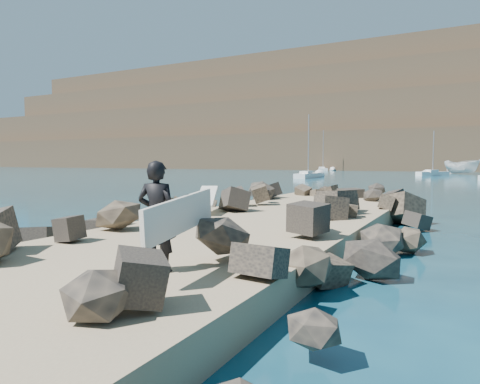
{
  "coord_description": "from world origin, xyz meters",
  "views": [
    {
      "loc": [
        5.39,
        -11.13,
        2.34
      ],
      "look_at": [
        0.0,
        -1.0,
        1.5
      ],
      "focal_mm": 32.0,
      "sensor_mm": 36.0,
      "label": 1
    }
  ],
  "objects": [
    {
      "name": "sailboat_a",
      "position": [
        -13.82,
        44.77,
        0.35
      ],
      "size": [
        1.67,
        7.33,
        8.8
      ],
      "color": "silver",
      "rests_on": "ground"
    },
    {
      "name": "surfer_with_board",
      "position": [
        1.2,
        -5.9,
        1.48
      ],
      "size": [
        1.0,
        2.15,
        1.74
      ],
      "color": "black",
      "rests_on": "jetty"
    },
    {
      "name": "boat_imported",
      "position": [
        4.51,
        74.54,
        1.3
      ],
      "size": [
        7.03,
        5.82,
        2.6
      ],
      "primitive_type": "imported",
      "rotation": [
        0.0,
        0.0,
        0.99
      ],
      "color": "silver",
      "rests_on": "ground"
    },
    {
      "name": "jetty",
      "position": [
        0.0,
        -2.0,
        0.3
      ],
      "size": [
        6.0,
        26.0,
        0.6
      ],
      "primitive_type": "cube",
      "color": "#8C7759",
      "rests_on": "ground"
    },
    {
      "name": "ground",
      "position": [
        0.0,
        0.0,
        0.0
      ],
      "size": [
        800.0,
        800.0,
        0.0
      ],
      "primitive_type": "plane",
      "color": "#0F384C",
      "rests_on": "ground"
    },
    {
      "name": "riprap_right",
      "position": [
        2.9,
        -1.5,
        0.5
      ],
      "size": [
        2.6,
        22.0,
        1.0
      ],
      "primitive_type": "cube",
      "color": "black",
      "rests_on": "ground"
    },
    {
      "name": "sailboat_e",
      "position": [
        -24.23,
        85.5,
        0.35
      ],
      "size": [
        4.36,
        8.15,
        9.58
      ],
      "color": "silver",
      "rests_on": "ground"
    },
    {
      "name": "surfboard_resting",
      "position": [
        -2.34,
        1.01,
        1.04
      ],
      "size": [
        1.55,
        2.31,
        0.08
      ],
      "primitive_type": "cube",
      "rotation": [
        0.0,
        0.0,
        0.47
      ],
      "color": "white",
      "rests_on": "riprap_left"
    },
    {
      "name": "sailboat_b",
      "position": [
        0.6,
        62.41,
        0.35
      ],
      "size": [
        4.67,
        5.38,
        7.2
      ],
      "color": "silver",
      "rests_on": "ground"
    },
    {
      "name": "riprap_left",
      "position": [
        -2.9,
        -1.5,
        0.5
      ],
      "size": [
        2.6,
        22.0,
        1.0
      ],
      "primitive_type": "cube",
      "color": "black",
      "rests_on": "ground"
    }
  ]
}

